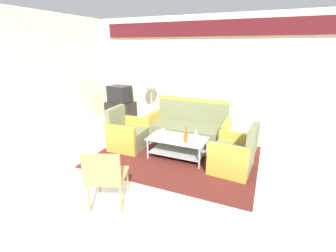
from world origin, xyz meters
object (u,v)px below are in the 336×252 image
at_px(couch, 188,130).
at_px(wicker_chair, 105,174).
at_px(bottle_clear, 196,137).
at_px(armchair_right, 234,155).
at_px(armchair_left, 128,135).
at_px(coffee_table, 177,145).
at_px(television, 120,94).
at_px(pedestal_fan, 151,87).
at_px(cup, 163,132).
at_px(tv_stand, 121,111).
at_px(bottle_brown, 186,136).

xyz_separation_m(couch, wicker_chair, (-0.29, -2.51, 0.18)).
bearing_deg(bottle_clear, armchair_right, -2.60).
distance_m(armchair_left, armchair_right, 2.22).
bearing_deg(coffee_table, television, 145.12).
height_order(pedestal_fan, wicker_chair, pedestal_fan).
xyz_separation_m(cup, television, (-2.08, 1.60, 0.30)).
xyz_separation_m(coffee_table, pedestal_fan, (-1.44, 1.74, 0.74)).
xyz_separation_m(bottle_clear, pedestal_fan, (-1.80, 1.77, 0.52)).
relative_size(tv_stand, wicker_chair, 0.95).
bearing_deg(couch, pedestal_fan, -34.29).
bearing_deg(television, armchair_right, 161.27).
bearing_deg(bottle_clear, tv_stand, 148.35).
distance_m(coffee_table, tv_stand, 2.97).
relative_size(cup, tv_stand, 0.12).
bearing_deg(bottle_clear, couch, 116.79).
distance_m(couch, armchair_left, 1.32).
bearing_deg(pedestal_fan, television, -177.27).
xyz_separation_m(armchair_right, television, (-3.50, 1.76, 0.47)).
bearing_deg(bottle_brown, armchair_right, 3.87).
height_order(couch, bottle_clear, couch).
height_order(armchair_right, tv_stand, armchair_right).
distance_m(bottle_clear, cup, 0.73).
bearing_deg(tv_stand, television, 82.07).
bearing_deg(cup, coffee_table, -15.59).
distance_m(cup, pedestal_fan, 2.05).
height_order(armchair_left, wicker_chair, armchair_left).
bearing_deg(cup, couch, 65.89).
distance_m(armchair_left, pedestal_fan, 1.86).
xyz_separation_m(armchair_left, bottle_brown, (1.36, -0.17, 0.24)).
distance_m(coffee_table, bottle_clear, 0.43).
height_order(coffee_table, wicker_chair, wicker_chair).
xyz_separation_m(armchair_left, armchair_right, (2.22, -0.11, 0.00)).
distance_m(coffee_table, pedestal_fan, 2.38).
xyz_separation_m(armchair_right, coffee_table, (-1.07, 0.06, -0.02)).
height_order(armchair_right, television, television).
height_order(couch, television, television).
xyz_separation_m(bottle_clear, bottle_brown, (-0.16, -0.09, 0.03)).
bearing_deg(couch, wicker_chair, 83.83).
bearing_deg(armchair_right, pedestal_fan, 58.78).
distance_m(tv_stand, television, 0.50).
distance_m(armchair_right, cup, 1.44).
relative_size(bottle_brown, wicker_chair, 0.36).
height_order(couch, coffee_table, couch).
bearing_deg(tv_stand, couch, -20.95).
relative_size(armchair_left, pedestal_fan, 0.67).
bearing_deg(pedestal_fan, armchair_right, -35.78).
distance_m(television, pedestal_fan, 1.03).
distance_m(armchair_right, television, 3.95).
bearing_deg(bottle_clear, wicker_chair, -112.38).
bearing_deg(cup, television, 142.49).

